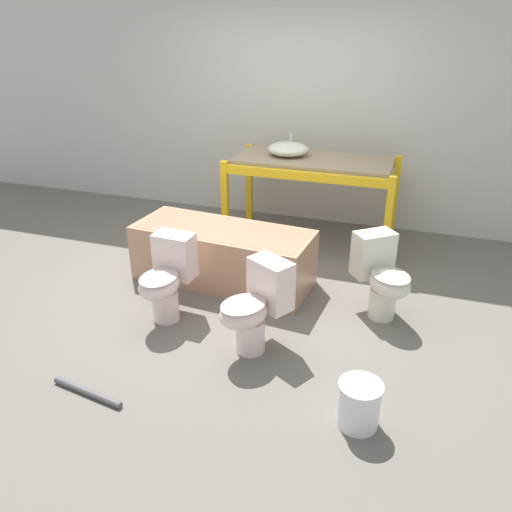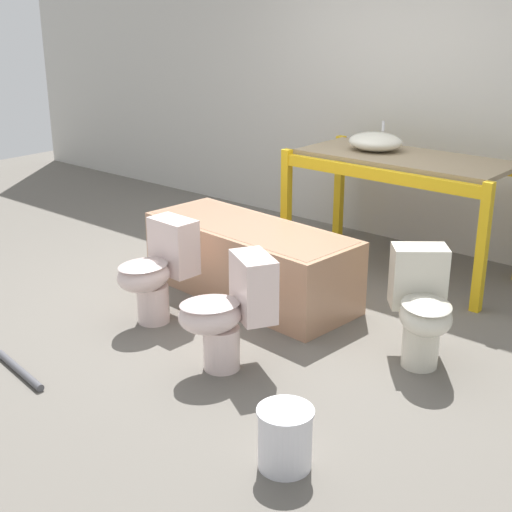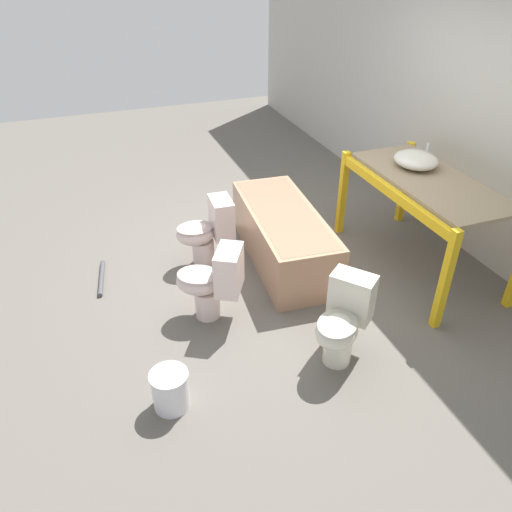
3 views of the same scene
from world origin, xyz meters
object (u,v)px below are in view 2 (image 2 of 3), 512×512
Objects in this scene: toilet_extra at (157,269)px; toilet_near at (422,306)px; bathtub_main at (250,256)px; toilet_far at (229,310)px; bucket_white at (285,437)px; sink_basin at (375,142)px.

toilet_near is at bearing 22.84° from toilet_extra.
toilet_far is (0.64, -0.94, 0.06)m from bathtub_main.
bucket_white is (1.51, -1.50, -0.15)m from bathtub_main.
toilet_near is 1.37m from bucket_white.
sink_basin is 0.64× the size of toilet_far.
bathtub_main is at bearing 135.16° from bucket_white.
bucket_white is at bearing -3.46° from toilet_far.
toilet_extra is 1.87m from bucket_white.
bucket_white is at bearing -20.83° from toilet_extra.
bucket_white is at bearing -65.90° from sink_basin.
sink_basin is at bearing 79.62° from toilet_extra.
toilet_far is (-0.84, -0.80, 0.00)m from toilet_near.
bathtub_main is at bearing 154.00° from toilet_far.
sink_basin is 3.13m from bucket_white.
toilet_near is 1.78m from toilet_extra.
sink_basin is 0.64× the size of toilet_near.
bucket_white is (1.70, -0.75, -0.21)m from toilet_extra.
bucket_white is (0.02, -1.36, -0.21)m from toilet_near.
toilet_extra is at bearing 156.11° from bucket_white.
toilet_extra is (-0.20, -0.74, 0.06)m from bathtub_main.
toilet_extra is at bearing -100.16° from bathtub_main.
sink_basin reaches higher than toilet_extra.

